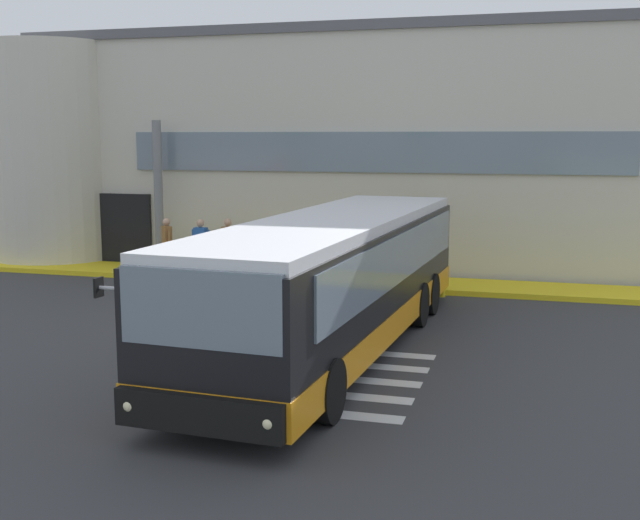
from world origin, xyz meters
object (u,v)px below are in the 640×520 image
at_px(entry_support_column, 158,194).
at_px(safety_bollard_yellow, 442,280).
at_px(passenger_near_column, 167,243).
at_px(passenger_by_doorway, 201,243).
at_px(bus_main_foreground, 334,285).
at_px(passenger_at_curb_edge, 228,243).

xyz_separation_m(entry_support_column, safety_bollard_yellow, (9.23, -1.80, -2.01)).
distance_m(entry_support_column, safety_bollard_yellow, 9.61).
relative_size(passenger_near_column, passenger_by_doorway, 1.00).
xyz_separation_m(entry_support_column, passenger_by_doorway, (1.94, -1.13, -1.34)).
bearing_deg(safety_bollard_yellow, bus_main_foreground, -103.48).
xyz_separation_m(passenger_by_doorway, passenger_at_curb_edge, (0.70, 0.38, -0.03)).
relative_size(entry_support_column, passenger_at_curb_edge, 2.76).
xyz_separation_m(passenger_by_doorway, safety_bollard_yellow, (7.28, -0.67, -0.66)).
bearing_deg(safety_bollard_yellow, passenger_near_column, 175.27).
relative_size(passenger_by_doorway, safety_bollard_yellow, 1.86).
height_order(entry_support_column, passenger_by_doorway, entry_support_column).
xyz_separation_m(bus_main_foreground, passenger_near_column, (-6.99, 6.68, -0.26)).
distance_m(entry_support_column, passenger_by_doorway, 2.62).
bearing_deg(entry_support_column, bus_main_foreground, -44.97).
height_order(bus_main_foreground, passenger_by_doorway, bus_main_foreground).
distance_m(passenger_near_column, safety_bollard_yellow, 8.48).
distance_m(bus_main_foreground, passenger_near_column, 9.67).
bearing_deg(passenger_near_column, bus_main_foreground, -43.70).
xyz_separation_m(bus_main_foreground, passenger_by_doorway, (-5.85, 6.66, -0.22)).
bearing_deg(passenger_at_curb_edge, passenger_near_column, -169.12).
distance_m(passenger_near_column, passenger_by_doorway, 1.14).
bearing_deg(passenger_by_doorway, passenger_at_curb_edge, 28.26).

